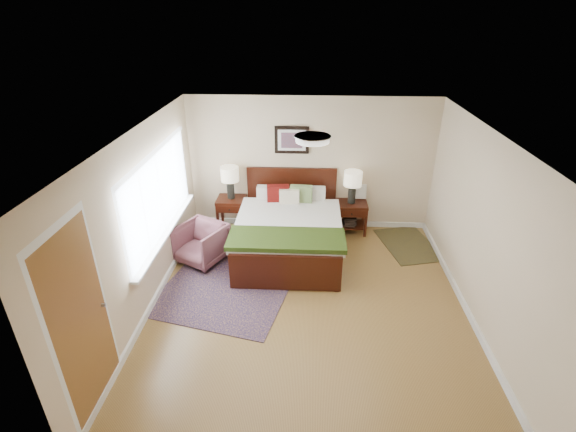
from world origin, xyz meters
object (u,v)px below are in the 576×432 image
object	(u,v)px
rug_persian	(236,275)
nightstand_right	(350,214)
nightstand_left	(232,205)
lamp_left	(230,177)
armchair	(201,243)
bed	(289,225)
lamp_right	(353,181)

from	to	relation	value
rug_persian	nightstand_right	bearing A→B (deg)	52.12
rug_persian	nightstand_left	bearing A→B (deg)	114.35
nightstand_left	lamp_left	world-z (taller)	lamp_left
nightstand_right	armchair	world-z (taller)	armchair
bed	armchair	xyz separation A→B (m)	(-1.45, -0.33, -0.21)
nightstand_right	rug_persian	size ratio (longest dim) A/B	0.23
nightstand_left	armchair	world-z (taller)	armchair
bed	lamp_left	xyz separation A→B (m)	(-1.13, 0.84, 0.52)
nightstand_left	rug_persian	size ratio (longest dim) A/B	0.24
lamp_left	nightstand_right	bearing A→B (deg)	-0.33
lamp_left	rug_persian	distance (m)	1.93
armchair	bed	bearing A→B (deg)	40.42
nightstand_right	bed	bearing A→B (deg)	-143.41
lamp_right	nightstand_right	bearing A→B (deg)	-90.00
bed	rug_persian	distance (m)	1.22
rug_persian	lamp_right	bearing A→B (deg)	52.35
bed	lamp_right	xyz separation A→B (m)	(1.12, 0.84, 0.48)
lamp_right	rug_persian	xyz separation A→B (m)	(-1.94, -1.58, -1.02)
lamp_left	armchair	bearing A→B (deg)	-105.34
bed	nightstand_left	size ratio (longest dim) A/B	3.41
bed	armchair	distance (m)	1.50
bed	lamp_right	distance (m)	1.48
armchair	rug_persian	bearing A→B (deg)	-5.15
nightstand_left	nightstand_right	size ratio (longest dim) A/B	1.06
bed	lamp_left	bearing A→B (deg)	143.14
lamp_left	rug_persian	world-z (taller)	lamp_left
armchair	rug_persian	xyz separation A→B (m)	(0.63, -0.40, -0.33)
armchair	nightstand_right	bearing A→B (deg)	51.92
armchair	rug_persian	world-z (taller)	armchair
nightstand_left	lamp_right	world-z (taller)	lamp_right
lamp_left	lamp_right	size ratio (longest dim) A/B	1.00
nightstand_left	armchair	bearing A→B (deg)	-105.61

